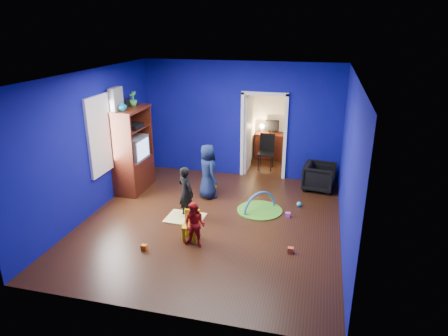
% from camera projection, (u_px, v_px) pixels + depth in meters
% --- Properties ---
extents(floor, '(5.00, 5.50, 0.01)m').
position_uv_depth(floor, '(211.00, 222.00, 7.99)').
color(floor, black).
rests_on(floor, ground).
extents(ceiling, '(5.00, 5.50, 0.01)m').
position_uv_depth(ceiling, '(210.00, 74.00, 7.00)').
color(ceiling, white).
rests_on(ceiling, wall_back).
extents(wall_back, '(5.00, 0.02, 2.90)m').
position_uv_depth(wall_back, '(240.00, 120.00, 10.00)').
color(wall_back, navy).
rests_on(wall_back, floor).
extents(wall_front, '(5.00, 0.02, 2.90)m').
position_uv_depth(wall_front, '(151.00, 219.00, 4.99)').
color(wall_front, navy).
rests_on(wall_front, floor).
extents(wall_left, '(0.02, 5.50, 2.90)m').
position_uv_depth(wall_left, '(92.00, 144.00, 8.06)').
color(wall_left, navy).
rests_on(wall_left, floor).
extents(wall_right, '(0.02, 5.50, 2.90)m').
position_uv_depth(wall_right, '(349.00, 164.00, 6.93)').
color(wall_right, navy).
rests_on(wall_right, floor).
extents(alcove, '(1.00, 1.75, 2.50)m').
position_uv_depth(alcove, '(269.00, 121.00, 10.73)').
color(alcove, silver).
rests_on(alcove, floor).
extents(armchair, '(0.79, 0.77, 0.64)m').
position_uv_depth(armchair, '(319.00, 177.00, 9.43)').
color(armchair, black).
rests_on(armchair, floor).
extents(child_black, '(0.47, 0.43, 1.08)m').
position_uv_depth(child_black, '(186.00, 192.00, 8.02)').
color(child_black, black).
rests_on(child_black, floor).
extents(child_navy, '(0.69, 0.72, 1.25)m').
position_uv_depth(child_navy, '(208.00, 171.00, 8.92)').
color(child_navy, '#0F1837').
rests_on(child_navy, floor).
extents(toddler_red, '(0.44, 0.36, 0.84)m').
position_uv_depth(toddler_red, '(195.00, 225.00, 6.99)').
color(toddler_red, red).
rests_on(toddler_red, floor).
extents(vase, '(0.25, 0.25, 0.21)m').
position_uv_depth(vase, '(122.00, 106.00, 8.59)').
color(vase, '#0D566B').
rests_on(vase, tv_armoire).
extents(potted_plant, '(0.23, 0.23, 0.34)m').
position_uv_depth(potted_plant, '(133.00, 99.00, 9.04)').
color(potted_plant, '#328B38').
rests_on(potted_plant, tv_armoire).
extents(tv_armoire, '(0.58, 1.14, 1.96)m').
position_uv_depth(tv_armoire, '(132.00, 150.00, 9.23)').
color(tv_armoire, '#3C160A').
rests_on(tv_armoire, floor).
extents(crt_tv, '(0.46, 0.70, 0.54)m').
position_uv_depth(crt_tv, '(134.00, 148.00, 9.21)').
color(crt_tv, silver).
rests_on(crt_tv, tv_armoire).
extents(yellow_blanket, '(0.77, 0.62, 0.03)m').
position_uv_depth(yellow_blanket, '(185.00, 218.00, 8.11)').
color(yellow_blanket, '#F2E07A').
rests_on(yellow_blanket, floor).
extents(hopper_ball, '(0.37, 0.37, 0.37)m').
position_uv_depth(hopper_ball, '(209.00, 185.00, 9.31)').
color(hopper_ball, yellow).
rests_on(hopper_ball, floor).
extents(kid_chair, '(0.32, 0.32, 0.50)m').
position_uv_depth(kid_chair, '(190.00, 227.00, 7.26)').
color(kid_chair, yellow).
rests_on(kid_chair, floor).
extents(play_mat, '(0.95, 0.95, 0.03)m').
position_uv_depth(play_mat, '(260.00, 210.00, 8.45)').
color(play_mat, '#3A9020').
rests_on(play_mat, floor).
extents(toy_arch, '(0.60, 0.67, 0.85)m').
position_uv_depth(toy_arch, '(260.00, 210.00, 8.45)').
color(toy_arch, '#3F8CD8').
rests_on(toy_arch, floor).
extents(window_left, '(0.03, 0.95, 1.55)m').
position_uv_depth(window_left, '(101.00, 134.00, 8.34)').
color(window_left, white).
rests_on(window_left, wall_left).
extents(curtain, '(0.14, 0.42, 2.40)m').
position_uv_depth(curtain, '(120.00, 141.00, 8.92)').
color(curtain, slate).
rests_on(curtain, floor).
extents(doorway, '(1.16, 0.10, 2.10)m').
position_uv_depth(doorway, '(264.00, 137.00, 10.00)').
color(doorway, white).
rests_on(doorway, floor).
extents(study_desk, '(0.88, 0.44, 0.75)m').
position_uv_depth(study_desk, '(271.00, 146.00, 11.61)').
color(study_desk, '#3D140A').
rests_on(study_desk, floor).
extents(desk_monitor, '(0.40, 0.05, 0.32)m').
position_uv_depth(desk_monitor, '(272.00, 126.00, 11.52)').
color(desk_monitor, black).
rests_on(desk_monitor, study_desk).
extents(desk_lamp, '(0.14, 0.14, 0.14)m').
position_uv_depth(desk_lamp, '(262.00, 126.00, 11.54)').
color(desk_lamp, '#FFD88C').
rests_on(desk_lamp, study_desk).
extents(folding_chair, '(0.40, 0.40, 0.92)m').
position_uv_depth(folding_chair, '(266.00, 153.00, 10.71)').
color(folding_chair, black).
rests_on(folding_chair, floor).
extents(book_shelf, '(0.88, 0.24, 0.04)m').
position_uv_depth(book_shelf, '(274.00, 88.00, 11.14)').
color(book_shelf, white).
rests_on(book_shelf, study_desk).
extents(toy_0, '(0.10, 0.08, 0.10)m').
position_uv_depth(toy_0, '(291.00, 250.00, 6.90)').
color(toy_0, '#ED5427').
rests_on(toy_0, floor).
extents(toy_1, '(0.11, 0.11, 0.11)m').
position_uv_depth(toy_1, '(299.00, 204.00, 8.64)').
color(toy_1, '#28B4E8').
rests_on(toy_1, floor).
extents(toy_2, '(0.10, 0.08, 0.10)m').
position_uv_depth(toy_2, '(144.00, 247.00, 6.99)').
color(toy_2, orange).
rests_on(toy_2, floor).
extents(toy_3, '(0.10, 0.08, 0.10)m').
position_uv_depth(toy_3, '(288.00, 215.00, 8.16)').
color(toy_3, '#DF53C5').
rests_on(toy_3, floor).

